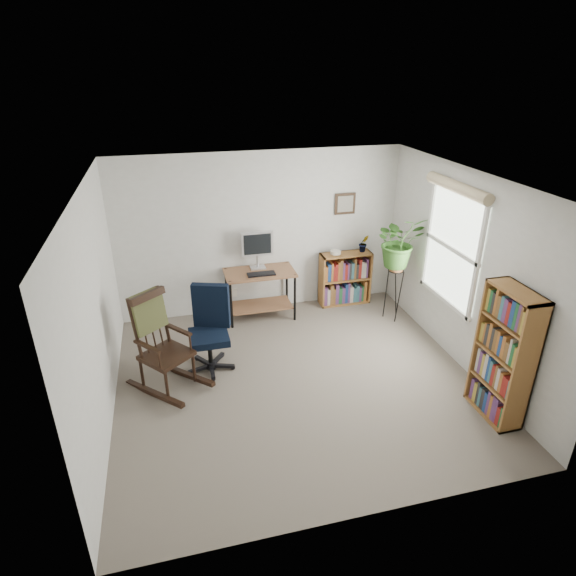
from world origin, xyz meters
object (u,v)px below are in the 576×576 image
object	(u,v)px
office_chair	(208,331)
tall_bookshelf	(504,355)
desk	(260,294)
rocking_chair	(165,343)
low_bookshelf	(345,278)

from	to	relation	value
office_chair	tall_bookshelf	xyz separation A→B (m)	(2.89, -1.61, 0.20)
desk	office_chair	xyz separation A→B (m)	(-0.88, -1.20, 0.17)
rocking_chair	low_bookshelf	distance (m)	3.18
desk	rocking_chair	xyz separation A→B (m)	(-1.39, -1.44, 0.23)
desk	low_bookshelf	xyz separation A→B (m)	(1.38, 0.12, 0.05)
rocking_chair	office_chair	bearing A→B (deg)	-13.59
desk	office_chair	size ratio (longest dim) A/B	0.94
office_chair	rocking_chair	bearing A→B (deg)	-135.24
desk	tall_bookshelf	bearing A→B (deg)	-54.34
rocking_chair	low_bookshelf	xyz separation A→B (m)	(2.76, 1.56, -0.18)
office_chair	rocking_chair	world-z (taller)	rocking_chair
low_bookshelf	tall_bookshelf	bearing A→B (deg)	-77.74
rocking_chair	tall_bookshelf	world-z (taller)	tall_bookshelf
office_chair	tall_bookshelf	size ratio (longest dim) A/B	0.73
desk	office_chair	distance (m)	1.49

